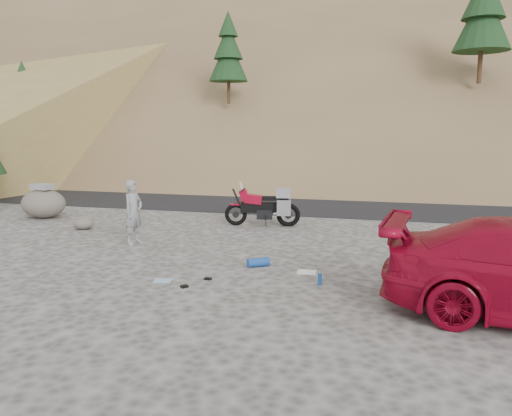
{
  "coord_description": "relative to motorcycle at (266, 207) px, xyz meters",
  "views": [
    {
      "loc": [
        4.03,
        -10.9,
        2.97
      ],
      "look_at": [
        0.91,
        0.93,
        1.0
      ],
      "focal_mm": 35.0,
      "sensor_mm": 36.0,
      "label": 1
    }
  ],
  "objects": [
    {
      "name": "ground",
      "position": [
        -0.48,
        -3.69,
        -0.59
      ],
      "size": [
        140.0,
        140.0,
        0.0
      ],
      "primitive_type": "plane",
      "color": "#464441",
      "rests_on": "ground"
    },
    {
      "name": "road",
      "position": [
        -0.48,
        5.31,
        -0.59
      ],
      "size": [
        120.0,
        7.0,
        0.05
      ],
      "primitive_type": "cube",
      "color": "black",
      "rests_on": "ground"
    },
    {
      "name": "hillside",
      "position": [
        -0.53,
        37.18,
        10.49
      ],
      "size": [
        120.0,
        73.0,
        46.72
      ],
      "color": "brown",
      "rests_on": "ground"
    },
    {
      "name": "motorcycle",
      "position": [
        0.0,
        0.0,
        0.0
      ],
      "size": [
        2.3,
        0.92,
        1.38
      ],
      "rotation": [
        0.0,
        0.0,
        0.19
      ],
      "color": "black",
      "rests_on": "ground"
    },
    {
      "name": "man",
      "position": [
        -2.73,
        -3.18,
        -0.59
      ],
      "size": [
        0.51,
        0.67,
        1.65
      ],
      "primitive_type": "imported",
      "rotation": [
        0.0,
        0.0,
        1.36
      ],
      "color": "gray",
      "rests_on": "ground"
    },
    {
      "name": "boulder",
      "position": [
        -7.48,
        -0.55,
        -0.09
      ],
      "size": [
        1.77,
        1.62,
        1.14
      ],
      "rotation": [
        0.0,
        0.0,
        -0.29
      ],
      "color": "#514B45",
      "rests_on": "ground"
    },
    {
      "name": "small_rock",
      "position": [
        -5.1,
        -1.9,
        -0.41
      ],
      "size": [
        0.69,
        0.65,
        0.36
      ],
      "rotation": [
        0.0,
        0.0,
        -0.2
      ],
      "color": "#514B45",
      "rests_on": "ground"
    },
    {
      "name": "gear_white_cloth",
      "position": [
        2.01,
        -4.63,
        -0.58
      ],
      "size": [
        0.41,
        0.37,
        0.01
      ],
      "primitive_type": "cube",
      "rotation": [
        0.0,
        0.0,
        0.07
      ],
      "color": "white",
      "rests_on": "ground"
    },
    {
      "name": "gear_blue_mat",
      "position": [
        0.92,
        -4.46,
        -0.49
      ],
      "size": [
        0.5,
        0.41,
        0.19
      ],
      "primitive_type": "cylinder",
      "rotation": [
        0.0,
        1.57,
        0.57
      ],
      "color": "#184593",
      "rests_on": "ground"
    },
    {
      "name": "gear_bottle",
      "position": [
        2.38,
        -5.39,
        -0.48
      ],
      "size": [
        0.09,
        0.09,
        0.22
      ],
      "primitive_type": "cylinder",
      "rotation": [
        0.0,
        0.0,
        0.17
      ],
      "color": "#184593",
      "rests_on": "ground"
    },
    {
      "name": "gear_glove_a",
      "position": [
        0.2,
        -5.63,
        -0.57
      ],
      "size": [
        0.14,
        0.11,
        0.04
      ],
      "primitive_type": "cube",
      "rotation": [
        0.0,
        0.0,
        -0.14
      ],
      "color": "black",
      "rests_on": "ground"
    },
    {
      "name": "gear_glove_b",
      "position": [
        -0.06,
        -6.21,
        -0.57
      ],
      "size": [
        0.16,
        0.16,
        0.04
      ],
      "primitive_type": "cube",
      "rotation": [
        0.0,
        0.0,
        0.89
      ],
      "color": "black",
      "rests_on": "ground"
    },
    {
      "name": "gear_blue_cloth",
      "position": [
        -0.63,
        -5.94,
        -0.58
      ],
      "size": [
        0.39,
        0.32,
        0.01
      ],
      "primitive_type": "cube",
      "rotation": [
        0.0,
        0.0,
        0.23
      ],
      "color": "#89B4D4",
      "rests_on": "ground"
    }
  ]
}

